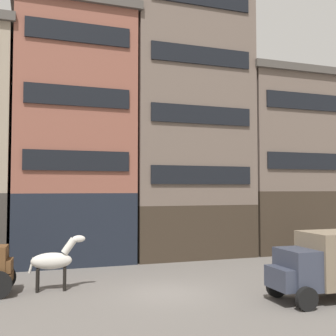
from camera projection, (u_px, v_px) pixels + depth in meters
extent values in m
plane|color=#605B56|center=(166.00, 293.00, 16.80)|extent=(120.00, 120.00, 0.00)
cube|color=black|center=(72.00, 226.00, 24.65)|extent=(6.79, 5.64, 4.06)
cube|color=brown|center=(73.00, 106.00, 25.01)|extent=(6.79, 5.64, 10.68)
cube|color=#47423D|center=(74.00, 17.00, 25.30)|extent=(7.29, 6.14, 0.50)
cube|color=black|center=(78.00, 161.00, 22.11)|extent=(5.71, 0.12, 1.10)
cube|color=black|center=(78.00, 96.00, 22.29)|extent=(5.71, 0.12, 1.10)
cube|color=black|center=(79.00, 33.00, 22.47)|extent=(5.71, 0.12, 1.10)
cube|color=#33281E|center=(185.00, 229.00, 26.97)|extent=(7.69, 5.64, 3.30)
cube|color=#66564C|center=(185.00, 95.00, 27.42)|extent=(7.69, 5.64, 14.64)
cube|color=black|center=(202.00, 175.00, 24.42)|extent=(6.46, 0.12, 1.10)
cube|color=black|center=(202.00, 115.00, 24.61)|extent=(6.46, 0.12, 1.10)
cube|color=black|center=(202.00, 55.00, 24.79)|extent=(6.46, 0.12, 1.10)
cube|color=#33281E|center=(281.00, 220.00, 29.35)|extent=(6.82, 5.64, 4.13)
cube|color=#66564C|center=(280.00, 136.00, 29.65)|extent=(6.82, 5.64, 8.00)
cube|color=#47423D|center=(279.00, 79.00, 29.87)|extent=(7.32, 6.14, 0.50)
cube|color=black|center=(305.00, 161.00, 26.83)|extent=(5.73, 0.12, 1.10)
cube|color=black|center=(304.00, 101.00, 27.03)|extent=(5.73, 0.12, 1.10)
cube|color=brown|center=(7.00, 265.00, 16.57)|extent=(0.47, 1.06, 0.50)
cylinder|color=black|center=(3.00, 278.00, 17.16)|extent=(1.10, 0.15, 1.10)
ellipsoid|color=beige|center=(51.00, 261.00, 17.20)|extent=(1.74, 0.71, 0.70)
cylinder|color=beige|center=(69.00, 246.00, 17.42)|extent=(0.68, 0.36, 0.76)
ellipsoid|color=beige|center=(79.00, 239.00, 17.53)|extent=(0.57, 0.28, 0.30)
cylinder|color=beige|center=(31.00, 265.00, 16.99)|extent=(0.27, 0.12, 0.65)
cylinder|color=black|center=(65.00, 278.00, 17.48)|extent=(0.14, 0.14, 0.95)
cylinder|color=black|center=(65.00, 280.00, 17.13)|extent=(0.14, 0.14, 0.95)
cylinder|color=black|center=(38.00, 279.00, 17.20)|extent=(0.14, 0.14, 0.95)
cylinder|color=black|center=(37.00, 281.00, 16.85)|extent=(0.14, 0.14, 0.95)
cube|color=#333847|center=(301.00, 269.00, 15.41)|extent=(1.42, 1.71, 1.50)
cube|color=#333847|center=(285.00, 278.00, 15.18)|extent=(0.91, 1.45, 0.80)
cube|color=silver|center=(290.00, 263.00, 15.28)|extent=(0.20, 1.36, 0.64)
cylinder|color=black|center=(307.00, 299.00, 14.33)|extent=(0.84, 0.23, 0.84)
cylinder|color=black|center=(277.00, 287.00, 16.13)|extent=(0.84, 0.23, 0.84)
cylinder|color=black|center=(319.00, 260.00, 22.64)|extent=(0.68, 0.26, 0.66)
cylinder|color=black|center=(327.00, 252.00, 24.79)|extent=(0.16, 0.16, 0.85)
cylinder|color=black|center=(330.00, 252.00, 24.86)|extent=(0.16, 0.16, 0.85)
cylinder|color=black|center=(328.00, 240.00, 24.86)|extent=(0.50, 0.50, 0.62)
sphere|color=tan|center=(328.00, 233.00, 24.88)|extent=(0.22, 0.22, 0.22)
cylinder|color=black|center=(328.00, 231.00, 24.89)|extent=(0.28, 0.28, 0.02)
cylinder|color=black|center=(328.00, 230.00, 24.89)|extent=(0.18, 0.18, 0.09)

